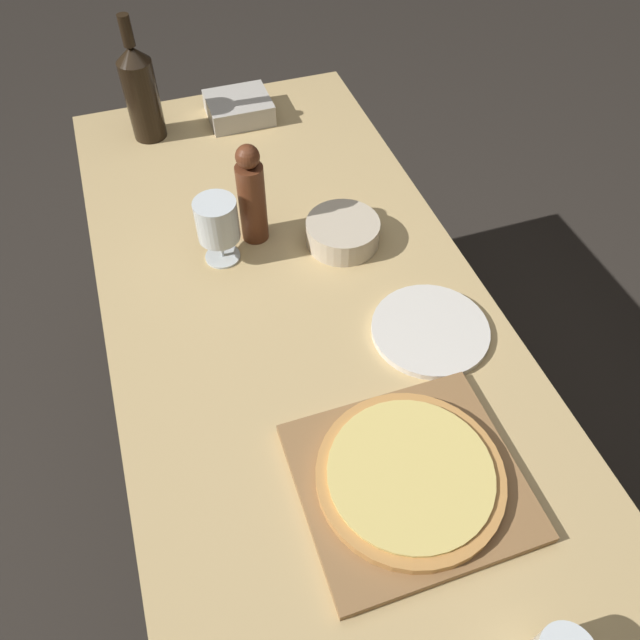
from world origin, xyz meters
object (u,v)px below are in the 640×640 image
(pepper_mill, at_px, (252,196))
(wine_glass, at_px, (217,222))
(pizza, at_px, (410,475))
(wine_bottle, at_px, (141,91))
(small_bowl, at_px, (343,232))

(pepper_mill, xyz_separation_m, wine_glass, (-0.08, -0.04, -0.01))
(pizza, height_order, wine_bottle, wine_bottle)
(wine_bottle, bearing_deg, pizza, -77.61)
(pizza, height_order, wine_glass, wine_glass)
(pizza, distance_m, wine_bottle, 1.14)
(pepper_mill, bearing_deg, wine_glass, -153.42)
(small_bowl, bearing_deg, wine_glass, 171.95)
(wine_bottle, xyz_separation_m, small_bowl, (0.34, -0.54, -0.10))
(pepper_mill, bearing_deg, small_bowl, -24.19)
(wine_bottle, distance_m, pepper_mill, 0.49)
(pizza, distance_m, small_bowl, 0.57)
(wine_bottle, bearing_deg, pepper_mill, -70.83)
(small_bowl, bearing_deg, pepper_mill, 155.81)
(pizza, height_order, small_bowl, small_bowl)
(wine_bottle, bearing_deg, small_bowl, -58.14)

